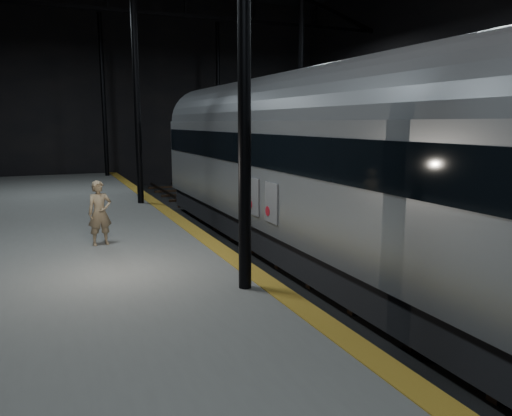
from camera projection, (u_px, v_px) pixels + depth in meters
ground at (311, 264)px, 15.62m from camera, size 44.00×44.00×0.00m
platform_left at (52, 277)px, 12.65m from camera, size 9.00×43.80×1.00m
platform_right at (489, 229)px, 18.42m from camera, size 9.00×43.80×1.00m
tactile_strip at (211, 243)px, 14.20m from camera, size 0.50×43.80×0.01m
track at (311, 262)px, 15.61m from camera, size 2.40×43.00×0.24m
train at (304, 159)px, 15.56m from camera, size 3.27×21.90×5.85m
woman at (100, 213)px, 13.83m from camera, size 0.71×0.52×1.80m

